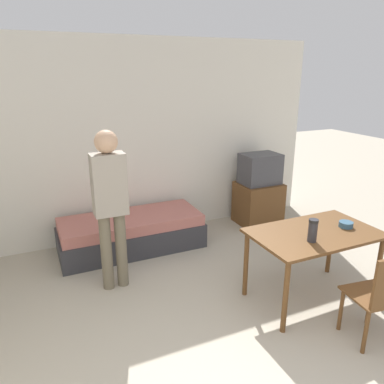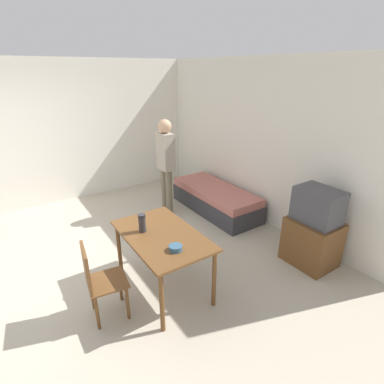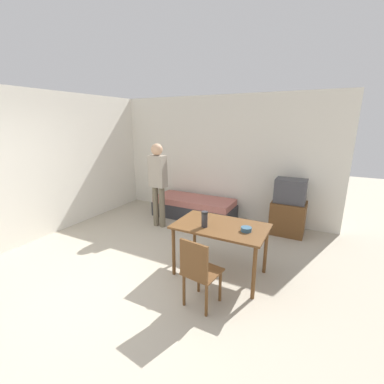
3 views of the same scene
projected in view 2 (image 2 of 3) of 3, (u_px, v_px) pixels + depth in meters
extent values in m
plane|color=#B2A893|center=(46.00, 271.00, 4.01)|extent=(20.00, 20.00, 0.00)
cube|color=silver|center=(246.00, 139.00, 5.29)|extent=(5.55, 0.06, 2.70)
cube|color=silver|center=(105.00, 129.00, 6.15)|extent=(0.06, 4.48, 2.70)
cube|color=#333338|center=(215.00, 202.00, 5.66)|extent=(1.86, 0.75, 0.32)
cube|color=#B76B60|center=(216.00, 191.00, 5.57)|extent=(1.81, 0.73, 0.14)
cube|color=brown|center=(312.00, 242.00, 4.07)|extent=(0.63, 0.53, 0.64)
cube|color=#424247|center=(318.00, 206.00, 3.86)|extent=(0.56, 0.41, 0.45)
cube|color=black|center=(308.00, 209.00, 3.76)|extent=(0.46, 0.01, 0.35)
cube|color=brown|center=(162.00, 235.00, 3.43)|extent=(1.27, 0.77, 0.03)
cylinder|color=brown|center=(119.00, 249.00, 3.84)|extent=(0.05, 0.05, 0.72)
cylinder|color=brown|center=(162.00, 303.00, 2.96)|extent=(0.05, 0.05, 0.72)
cylinder|color=brown|center=(164.00, 234.00, 4.18)|extent=(0.05, 0.05, 0.72)
cylinder|color=brown|center=(214.00, 279.00, 3.30)|extent=(0.05, 0.05, 0.72)
cube|color=brown|center=(107.00, 281.00, 3.15)|extent=(0.44, 0.44, 0.02)
cube|color=brown|center=(86.00, 268.00, 2.99)|extent=(0.36, 0.08, 0.44)
cylinder|color=brown|center=(128.00, 303.00, 3.17)|extent=(0.04, 0.04, 0.42)
cylinder|color=brown|center=(120.00, 285.00, 3.43)|extent=(0.04, 0.04, 0.42)
cylinder|color=brown|center=(97.00, 313.00, 3.04)|extent=(0.04, 0.04, 0.42)
cylinder|color=brown|center=(92.00, 293.00, 3.30)|extent=(0.04, 0.04, 0.42)
cylinder|color=#6B604C|center=(165.00, 190.00, 5.52)|extent=(0.12, 0.12, 0.85)
cylinder|color=#6B604C|center=(169.00, 193.00, 5.39)|extent=(0.12, 0.12, 0.85)
cube|color=#9E9384|center=(166.00, 152.00, 5.17)|extent=(0.34, 0.20, 0.64)
sphere|color=tan|center=(165.00, 126.00, 5.00)|extent=(0.23, 0.23, 0.23)
cylinder|color=#2D2D33|center=(142.00, 223.00, 3.44)|extent=(0.08, 0.08, 0.22)
cylinder|color=black|center=(142.00, 216.00, 3.40)|extent=(0.09, 0.09, 0.03)
cylinder|color=#335670|center=(176.00, 248.00, 3.11)|extent=(0.14, 0.14, 0.06)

